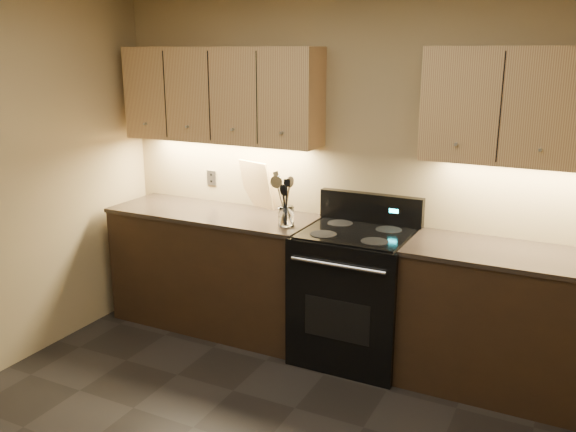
{
  "coord_description": "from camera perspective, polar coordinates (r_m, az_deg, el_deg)",
  "views": [
    {
      "loc": [
        1.44,
        -2.08,
        2.12
      ],
      "look_at": [
        -0.33,
        1.45,
        1.05
      ],
      "focal_mm": 38.0,
      "sensor_mm": 36.0,
      "label": 1
    }
  ],
  "objects": [
    {
      "name": "black_spoon",
      "position": [
        4.26,
        -0.24,
        1.27
      ],
      "size": [
        0.09,
        0.14,
        0.31
      ],
      "primitive_type": null,
      "rotation": [
        0.27,
        0.11,
        -0.1
      ],
      "color": "black",
      "rests_on": "utensil_crock"
    },
    {
      "name": "upper_cab_right",
      "position": [
        3.95,
        23.07,
        9.34
      ],
      "size": [
        1.44,
        0.3,
        0.7
      ],
      "primitive_type": "cube",
      "color": "tan",
      "rests_on": "wall_back"
    },
    {
      "name": "utensil_crock",
      "position": [
        4.28,
        -0.18,
        -0.1
      ],
      "size": [
        0.14,
        0.14,
        0.14
      ],
      "color": "white",
      "rests_on": "counter_left"
    },
    {
      "name": "black_turner",
      "position": [
        4.21,
        -0.21,
        1.34
      ],
      "size": [
        0.1,
        0.12,
        0.34
      ],
      "primitive_type": null,
      "rotation": [
        -0.1,
        -0.01,
        0.16
      ],
      "color": "black",
      "rests_on": "utensil_crock"
    },
    {
      "name": "counter_left",
      "position": [
        4.85,
        -6.86,
        -4.88
      ],
      "size": [
        1.62,
        0.62,
        0.93
      ],
      "color": "black",
      "rests_on": "ground"
    },
    {
      "name": "wooden_spoon",
      "position": [
        4.25,
        -0.48,
        1.49
      ],
      "size": [
        0.11,
        0.08,
        0.34
      ],
      "primitive_type": null,
      "rotation": [
        -0.06,
        0.16,
        0.06
      ],
      "color": "tan",
      "rests_on": "utensil_crock"
    },
    {
      "name": "upper_cab_left",
      "position": [
        4.69,
        -6.36,
        11.19
      ],
      "size": [
        1.6,
        0.3,
        0.7
      ],
      "primitive_type": "cube",
      "color": "tan",
      "rests_on": "wall_back"
    },
    {
      "name": "counter_right",
      "position": [
        4.14,
        20.99,
        -9.48
      ],
      "size": [
        1.46,
        0.62,
        0.93
      ],
      "color": "black",
      "rests_on": "ground"
    },
    {
      "name": "steel_spatula",
      "position": [
        4.24,
        0.23,
        1.85
      ],
      "size": [
        0.24,
        0.14,
        0.4
      ],
      "primitive_type": null,
      "rotation": [
        -0.02,
        -0.39,
        -0.21
      ],
      "color": "silver",
      "rests_on": "utensil_crock"
    },
    {
      "name": "stove",
      "position": [
        4.33,
        6.28,
        -7.21
      ],
      "size": [
        0.76,
        0.68,
        1.14
      ],
      "color": "black",
      "rests_on": "ground"
    },
    {
      "name": "cutting_board",
      "position": [
        4.75,
        -2.97,
        2.95
      ],
      "size": [
        0.32,
        0.18,
        0.37
      ],
      "primitive_type": "cube",
      "rotation": [
        0.21,
        0.0,
        -0.31
      ],
      "color": "tan",
      "rests_on": "counter_left"
    },
    {
      "name": "wall_back",
      "position": [
        4.4,
        7.07,
        4.34
      ],
      "size": [
        4.0,
        0.04,
        2.6
      ],
      "primitive_type": "cube",
      "color": "tan",
      "rests_on": "ground"
    },
    {
      "name": "steel_skimmer",
      "position": [
        4.22,
        -0.03,
        1.36
      ],
      "size": [
        0.19,
        0.11,
        0.35
      ],
      "primitive_type": null,
      "rotation": [
        -0.06,
        -0.3,
        0.11
      ],
      "color": "silver",
      "rests_on": "utensil_crock"
    },
    {
      "name": "outlet_plate",
      "position": [
        5.01,
        -7.17,
        3.56
      ],
      "size": [
        0.08,
        0.01,
        0.12
      ],
      "primitive_type": "cube",
      "color": "#B2B5BA",
      "rests_on": "wall_back"
    }
  ]
}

